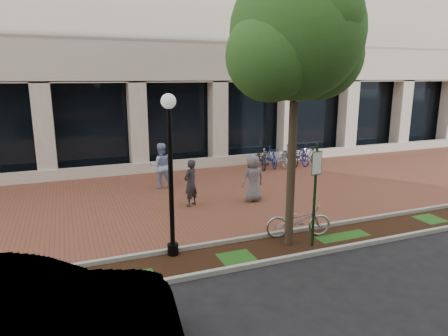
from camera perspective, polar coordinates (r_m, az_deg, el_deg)
name	(u,v)px	position (r m, az deg, el deg)	size (l,w,h in m)	color
ground	(215,194)	(15.40, -1.30, -3.76)	(120.00, 120.00, 0.00)	black
brick_plaza	(215,194)	(15.40, -1.30, -3.74)	(40.00, 9.00, 0.01)	brown
planting_strip	(284,246)	(10.93, 8.58, -11.03)	(40.00, 1.50, 0.01)	black
curb_plaza_side	(271,234)	(11.50, 6.69, -9.41)	(40.00, 0.12, 0.12)	#A2A39A
curb_street_side	(299,256)	(10.33, 10.73, -12.26)	(40.00, 0.12, 0.12)	#A2A39A
parking_sign	(316,183)	(10.52, 12.95, -2.16)	(0.34, 0.07, 2.77)	#123315
lamppost	(170,167)	(9.70, -7.66, 0.14)	(0.36, 0.36, 4.04)	black
street_tree	(297,42)	(10.27, 10.45, 17.28)	(3.90, 3.25, 7.07)	#4D402C
locked_bicycle	(298,220)	(11.46, 10.58, -7.35)	(0.65, 1.86, 0.98)	#B2B2B6
pedestrian_left	(191,183)	(13.86, -4.80, -2.15)	(0.60, 0.39, 1.65)	#28282D
pedestrian_mid	(161,166)	(16.27, -9.02, 0.33)	(0.89, 0.69, 1.84)	#8FA7D5
pedestrian_right	(253,178)	(14.38, 4.19, -1.49)	(0.83, 0.54, 1.70)	slate
bollard	(264,157)	(20.38, 5.74, 1.62)	(0.12, 0.12, 0.89)	#B7B6BB
bike_rack_cluster	(285,156)	(20.38, 8.70, 1.64)	(3.52, 1.86, 1.03)	black
sedan_near_curb	(13,325)	(7.09, -27.93, -19.24)	(1.72, 4.93, 1.62)	silver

